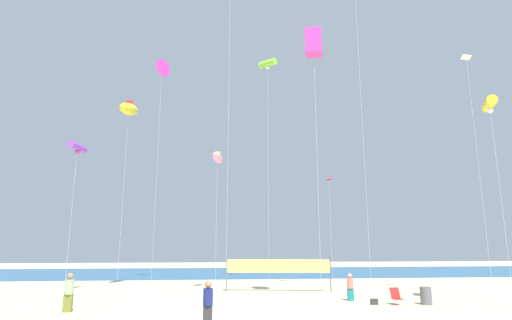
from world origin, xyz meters
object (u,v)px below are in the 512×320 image
at_px(beachgoer_coral_shirt, 350,286).
at_px(kite_red_diamond, 329,180).
at_px(beach_handbag, 374,302).
at_px(kite_yellow_inflatable, 129,109).
at_px(kite_lime_tube, 268,64).
at_px(kite_violet_tube, 77,147).
at_px(kite_magenta_box, 314,43).
at_px(kite_white_diamond, 467,61).
at_px(kite_cyan_diamond, 230,21).
at_px(volleyball_net, 278,268).
at_px(folding_beach_chair, 396,296).
at_px(kite_magenta_delta, 162,69).
at_px(trash_barrel, 426,296).
at_px(beachgoer_sage_shirt, 69,291).
at_px(beachgoer_navy_shirt, 208,302).
at_px(kite_pink_inflatable, 218,158).
at_px(kite_yellow_tube, 490,104).

xyz_separation_m(beachgoer_coral_shirt, kite_red_diamond, (2.60, 12.45, 8.24)).
distance_m(beach_handbag, kite_yellow_inflatable, 21.74).
bearing_deg(kite_lime_tube, kite_violet_tube, -153.35).
xyz_separation_m(kite_yellow_inflatable, kite_magenta_box, (12.41, -8.11, 1.93)).
relative_size(kite_yellow_inflatable, kite_white_diamond, 0.89).
height_order(kite_white_diamond, kite_magenta_box, kite_magenta_box).
bearing_deg(kite_cyan_diamond, volleyball_net, 49.70).
bearing_deg(folding_beach_chair, kite_magenta_delta, 116.39).
distance_m(trash_barrel, kite_lime_tube, 23.57).
bearing_deg(folding_beach_chair, beachgoer_sage_shirt, 159.64).
relative_size(beachgoer_navy_shirt, trash_barrel, 1.87).
bearing_deg(kite_yellow_inflatable, kite_white_diamond, -16.29).
xyz_separation_m(beachgoer_sage_shirt, kite_white_diamond, (23.58, 2.03, 14.21)).
distance_m(kite_pink_inflatable, kite_magenta_box, 10.40).
xyz_separation_m(kite_lime_tube, kite_pink_inflatable, (-4.44, -5.62, -10.07)).
bearing_deg(kite_magenta_delta, beach_handbag, -42.93).
bearing_deg(kite_yellow_inflatable, beachgoer_sage_shirt, -92.46).
distance_m(trash_barrel, kite_magenta_box, 15.87).
xyz_separation_m(kite_cyan_diamond, kite_pink_inflatable, (-0.60, 4.08, -8.47)).
bearing_deg(kite_pink_inflatable, kite_yellow_inflatable, 166.19).
height_order(beachgoer_sage_shirt, kite_magenta_delta, kite_magenta_delta).
distance_m(trash_barrel, beach_handbag, 2.86).
xyz_separation_m(beach_handbag, kite_yellow_tube, (6.17, -2.65, 10.60)).
xyz_separation_m(beachgoer_coral_shirt, kite_magenta_box, (-2.21, -1.78, 14.41)).
height_order(kite_red_diamond, kite_lime_tube, kite_lime_tube).
xyz_separation_m(beachgoer_sage_shirt, trash_barrel, (18.58, 0.54, -0.52)).
distance_m(kite_magenta_delta, kite_violet_tube, 12.83).
bearing_deg(beachgoer_navy_shirt, beach_handbag, -123.06).
distance_m(kite_yellow_inflatable, kite_cyan_diamond, 10.37).
relative_size(beachgoer_navy_shirt, kite_yellow_tube, 0.16).
bearing_deg(volleyball_net, trash_barrel, -44.90).
bearing_deg(kite_magenta_box, kite_lime_tube, 95.55).
distance_m(kite_yellow_inflatable, kite_red_diamond, 18.77).
relative_size(beachgoer_sage_shirt, folding_beach_chair, 2.07).
distance_m(kite_yellow_inflatable, kite_yellow_tube, 24.15).
bearing_deg(kite_magenta_box, kite_yellow_tube, -15.30).
height_order(beachgoer_navy_shirt, kite_magenta_box, kite_magenta_box).
height_order(kite_yellow_inflatable, kite_yellow_tube, kite_yellow_inflatable).
bearing_deg(folding_beach_chair, kite_lime_tube, 91.15).
relative_size(beachgoer_navy_shirt, kite_red_diamond, 0.19).
relative_size(kite_magenta_delta, kite_yellow_tube, 1.78).
height_order(volleyball_net, kite_lime_tube, kite_lime_tube).
bearing_deg(volleyball_net, folding_beach_chair, -51.85).
bearing_deg(volleyball_net, kite_lime_tube, 89.38).
relative_size(trash_barrel, kite_yellow_inflatable, 0.07).
bearing_deg(volleyball_net, kite_yellow_inflatable, 173.48).
relative_size(kite_red_diamond, kite_cyan_diamond, 0.47).
height_order(beachgoer_coral_shirt, kite_yellow_tube, kite_yellow_tube).
bearing_deg(kite_yellow_tube, kite_magenta_box, 164.70).
height_order(beach_handbag, kite_violet_tube, kite_violet_tube).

